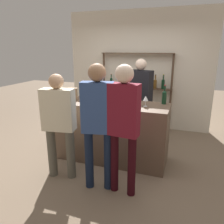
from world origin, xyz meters
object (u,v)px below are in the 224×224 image
object	(u,v)px
counter_bottle_1	(94,95)
customer_right	(124,120)
counter_bottle_3	(136,97)
counter_bottle_0	(104,97)
ice_bucket	(72,94)
customer_left	(59,120)
server_behind_counter	(140,94)
counter_bottle_2	(164,97)
cork_jar	(87,98)
wine_glass	(146,99)
customer_center	(98,118)

from	to	relation	value
counter_bottle_1	customer_right	bearing A→B (deg)	-46.68
counter_bottle_1	counter_bottle_3	distance (m)	0.71
counter_bottle_0	ice_bucket	world-z (taller)	counter_bottle_0
counter_bottle_3	customer_left	size ratio (longest dim) A/B	0.22
counter_bottle_0	customer_left	xyz separation A→B (m)	(-0.44, -0.67, -0.24)
ice_bucket	server_behind_counter	size ratio (longest dim) A/B	0.12
counter_bottle_2	counter_bottle_0	bearing A→B (deg)	-158.55
counter_bottle_1	server_behind_counter	xyz separation A→B (m)	(0.55, 1.09, -0.17)
counter_bottle_3	customer_right	distance (m)	0.87
counter_bottle_3	cork_jar	distance (m)	0.86
ice_bucket	server_behind_counter	distance (m)	1.45
counter_bottle_0	wine_glass	world-z (taller)	counter_bottle_0
wine_glass	customer_left	world-z (taller)	customer_left
counter_bottle_3	server_behind_counter	distance (m)	1.05
counter_bottle_1	wine_glass	xyz separation A→B (m)	(0.86, 0.06, -0.01)
customer_right	wine_glass	bearing A→B (deg)	-1.70
ice_bucket	customer_right	xyz separation A→B (m)	(1.23, -0.88, -0.08)
counter_bottle_0	wine_glass	size ratio (longest dim) A/B	1.98
wine_glass	cork_jar	size ratio (longest dim) A/B	1.34
customer_right	customer_left	distance (m)	1.02
counter_bottle_3	customer_center	distance (m)	0.93
wine_glass	customer_right	distance (m)	0.87
counter_bottle_3	ice_bucket	xyz separation A→B (m)	(-1.19, 0.02, -0.04)
cork_jar	customer_center	world-z (taller)	customer_center
counter_bottle_2	cork_jar	xyz separation A→B (m)	(-1.27, -0.28, -0.06)
counter_bottle_2	wine_glass	bearing A→B (deg)	-135.67
wine_glass	customer_left	size ratio (longest dim) A/B	0.11
counter_bottle_1	ice_bucket	distance (m)	0.49
counter_bottle_0	ice_bucket	bearing A→B (deg)	168.50
counter_bottle_3	customer_left	bearing A→B (deg)	-140.97
counter_bottle_0	counter_bottle_1	distance (m)	0.19
ice_bucket	cork_jar	bearing A→B (deg)	-8.55
customer_right	counter_bottle_3	bearing A→B (deg)	8.51
counter_bottle_1	customer_left	world-z (taller)	customer_left
counter_bottle_0	customer_center	bearing A→B (deg)	-74.33
counter_bottle_0	customer_center	xyz separation A→B (m)	(0.21, -0.74, -0.12)
cork_jar	counter_bottle_0	bearing A→B (deg)	-14.37
ice_bucket	server_behind_counter	bearing A→B (deg)	44.33
customer_center	customer_left	distance (m)	0.67
counter_bottle_2	cork_jar	world-z (taller)	counter_bottle_2
cork_jar	customer_right	xyz separation A→B (m)	(0.90, -0.83, -0.04)
counter_bottle_2	ice_bucket	size ratio (longest dim) A/B	1.49
customer_center	customer_right	bearing A→B (deg)	-101.78
counter_bottle_0	counter_bottle_2	bearing A→B (deg)	21.45
counter_bottle_0	customer_right	bearing A→B (deg)	-52.80
wine_glass	server_behind_counter	distance (m)	1.09
counter_bottle_1	customer_center	distance (m)	0.90
wine_glass	counter_bottle_2	bearing A→B (deg)	44.33
counter_bottle_3	customer_left	world-z (taller)	customer_left
counter_bottle_1	cork_jar	size ratio (longest dim) A/B	2.89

